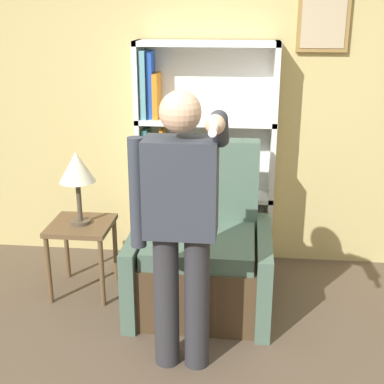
% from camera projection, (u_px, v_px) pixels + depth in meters
% --- Properties ---
extents(wall_back, '(8.00, 0.11, 2.80)m').
position_uv_depth(wall_back, '(209.00, 97.00, 4.35)').
color(wall_back, tan).
rests_on(wall_back, ground_plane).
extents(bookcase, '(1.11, 0.28, 1.85)m').
position_uv_depth(bookcase, '(193.00, 159.00, 4.37)').
color(bookcase, white).
rests_on(bookcase, ground_plane).
extents(armchair, '(0.99, 0.87, 1.18)m').
position_uv_depth(armchair, '(201.00, 257.00, 3.90)').
color(armchair, '#4C3823').
rests_on(armchair, ground_plane).
extents(person_standing, '(0.55, 0.78, 1.68)m').
position_uv_depth(person_standing, '(180.00, 219.00, 3.00)').
color(person_standing, '#2D2D33').
rests_on(person_standing, ground_plane).
extents(side_table, '(0.46, 0.46, 0.57)m').
position_uv_depth(side_table, '(82.00, 235.00, 4.02)').
color(side_table, brown).
rests_on(side_table, ground_plane).
extents(table_lamp, '(0.26, 0.26, 0.55)m').
position_uv_depth(table_lamp, '(77.00, 170.00, 3.85)').
color(table_lamp, '#4C4233').
rests_on(table_lamp, side_table).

